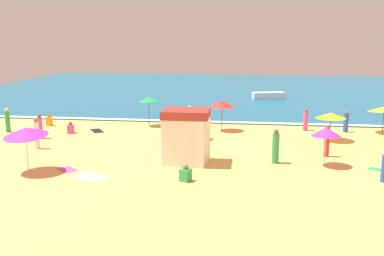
% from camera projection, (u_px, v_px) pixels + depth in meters
% --- Properties ---
extents(ground_plane, '(60.00, 60.00, 0.00)m').
position_uv_depth(ground_plane, '(184.00, 141.00, 29.36)').
color(ground_plane, '#EDBC60').
extents(ocean_water, '(60.00, 44.00, 0.10)m').
position_uv_depth(ocean_water, '(217.00, 90.00, 56.52)').
color(ocean_water, '#146B93').
rests_on(ocean_water, ground_plane).
extents(wave_breaker_foam, '(57.00, 0.70, 0.01)m').
position_uv_depth(wave_breaker_foam, '(196.00, 121.00, 35.46)').
color(wave_breaker_foam, white).
rests_on(wave_breaker_foam, ocean_water).
extents(lifeguard_cabana, '(2.46, 2.10, 2.93)m').
position_uv_depth(lifeguard_cabana, '(186.00, 136.00, 24.04)').
color(lifeguard_cabana, white).
rests_on(lifeguard_cabana, ground_plane).
extents(beach_umbrella_0, '(2.71, 2.71, 1.87)m').
position_uv_depth(beach_umbrella_0, '(331.00, 115.00, 29.09)').
color(beach_umbrella_0, '#4C3823').
rests_on(beach_umbrella_0, ground_plane).
extents(beach_umbrella_1, '(2.22, 2.23, 2.25)m').
position_uv_depth(beach_umbrella_1, '(222.00, 104.00, 32.03)').
color(beach_umbrella_1, '#4C3823').
rests_on(beach_umbrella_1, ground_plane).
extents(beach_umbrella_2, '(2.15, 2.16, 2.36)m').
position_uv_depth(beach_umbrella_2, '(190.00, 108.00, 29.43)').
color(beach_umbrella_2, silver).
rests_on(beach_umbrella_2, ground_plane).
extents(beach_umbrella_4, '(3.08, 3.08, 2.01)m').
position_uv_depth(beach_umbrella_4, '(384.00, 109.00, 31.26)').
color(beach_umbrella_4, '#4C3823').
rests_on(beach_umbrella_4, ground_plane).
extents(beach_umbrella_5, '(2.02, 2.01, 2.29)m').
position_uv_depth(beach_umbrella_5, '(149.00, 99.00, 33.73)').
color(beach_umbrella_5, '#4C3823').
rests_on(beach_umbrella_5, ground_plane).
extents(beach_umbrella_6, '(2.48, 2.51, 2.43)m').
position_uv_depth(beach_umbrella_6, '(26.00, 132.00, 22.22)').
color(beach_umbrella_6, silver).
rests_on(beach_umbrella_6, ground_plane).
extents(beach_umbrella_7, '(2.10, 2.11, 2.11)m').
position_uv_depth(beach_umbrella_7, '(326.00, 132.00, 23.36)').
color(beach_umbrella_7, silver).
rests_on(beach_umbrella_7, ground_plane).
extents(beachgoer_0, '(0.48, 0.48, 1.68)m').
position_uv_depth(beachgoer_0, '(40.00, 127.00, 29.85)').
color(beachgoer_0, '#D84CA5').
rests_on(beachgoer_0, ground_plane).
extents(beachgoer_1, '(0.56, 0.56, 0.83)m').
position_uv_depth(beachgoer_1, '(71.00, 128.00, 31.55)').
color(beachgoer_1, '#D84CA5').
rests_on(beachgoer_1, ground_plane).
extents(beachgoer_2, '(0.40, 0.40, 1.84)m').
position_uv_depth(beachgoer_2, '(327.00, 141.00, 25.36)').
color(beachgoer_2, red).
rests_on(beachgoer_2, ground_plane).
extents(beachgoer_3, '(0.54, 0.54, 1.87)m').
position_uv_depth(beachgoer_3, '(276.00, 147.00, 24.06)').
color(beachgoer_3, green).
rests_on(beachgoer_3, ground_plane).
extents(beachgoer_4, '(0.35, 0.35, 1.57)m').
position_uv_depth(beachgoer_4, '(306.00, 121.00, 32.36)').
color(beachgoer_4, '#D84CA5').
rests_on(beachgoer_4, ground_plane).
extents(beachgoer_5, '(0.49, 0.49, 1.54)m').
position_uv_depth(beachgoer_5, '(346.00, 122.00, 31.85)').
color(beachgoer_5, blue).
rests_on(beachgoer_5, ground_plane).
extents(beachgoer_7, '(0.61, 0.61, 0.84)m').
position_uv_depth(beachgoer_7, '(186.00, 174.00, 21.17)').
color(beachgoer_7, green).
rests_on(beachgoer_7, ground_plane).
extents(beachgoer_8, '(0.39, 0.39, 1.75)m').
position_uv_depth(beachgoer_8, '(8.00, 121.00, 31.79)').
color(beachgoer_8, green).
rests_on(beachgoer_8, ground_plane).
extents(beachgoer_9, '(0.35, 0.35, 1.90)m').
position_uv_depth(beachgoer_9, '(36.00, 134.00, 27.12)').
color(beachgoer_9, white).
rests_on(beachgoer_9, ground_plane).
extents(beachgoer_10, '(0.38, 0.38, 0.91)m').
position_uv_depth(beachgoer_10, '(49.00, 121.00, 34.15)').
color(beachgoer_10, orange).
rests_on(beachgoer_10, ground_plane).
extents(beach_towel_0, '(1.99, 1.53, 0.01)m').
position_uv_depth(beach_towel_0, '(91.00, 177.00, 21.88)').
color(beach_towel_0, white).
rests_on(beach_towel_0, ground_plane).
extents(beach_towel_1, '(1.36, 1.52, 0.01)m').
position_uv_depth(beach_towel_1, '(206.00, 126.00, 33.97)').
color(beach_towel_1, orange).
rests_on(beach_towel_1, ground_plane).
extents(beach_towel_2, '(1.53, 1.24, 0.01)m').
position_uv_depth(beach_towel_2, '(382.00, 170.00, 22.89)').
color(beach_towel_2, green).
rests_on(beach_towel_2, ground_plane).
extents(beach_towel_3, '(1.32, 1.28, 0.01)m').
position_uv_depth(beach_towel_3, '(67.00, 170.00, 23.00)').
color(beach_towel_3, '#D84CA5').
rests_on(beach_towel_3, ground_plane).
extents(beach_towel_4, '(1.45, 1.70, 0.01)m').
position_uv_depth(beach_towel_4, '(97.00, 131.00, 32.36)').
color(beach_towel_4, black).
rests_on(beach_towel_4, ground_plane).
extents(small_boat_0, '(3.59, 2.03, 0.68)m').
position_uv_depth(small_boat_0, '(268.00, 95.00, 48.21)').
color(small_boat_0, white).
rests_on(small_boat_0, ocean_water).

